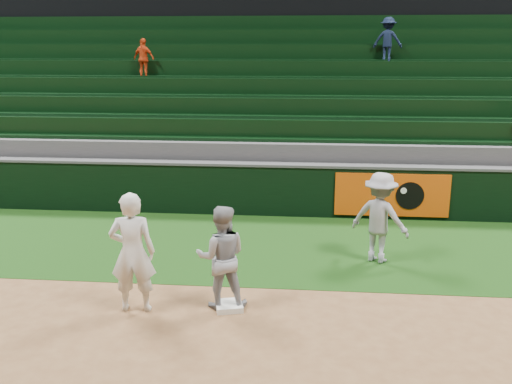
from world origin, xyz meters
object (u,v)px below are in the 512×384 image
first_base (229,306)px  base_coach (380,218)px  baserunner (222,257)px  first_baseman (133,253)px

first_base → base_coach: (2.50, 2.24, 0.81)m
baserunner → first_base: bearing=134.3°
first_base → baserunner: baserunner is taller
first_base → baserunner: (-0.12, 0.09, 0.77)m
first_base → first_baseman: (-1.42, -0.17, 0.89)m
baserunner → first_baseman: bearing=3.5°
first_base → baserunner: size_ratio=0.25×
first_baseman → base_coach: first_baseman is taller
first_baseman → base_coach: size_ratio=1.10×
first_base → first_baseman: first_baseman is taller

